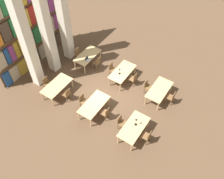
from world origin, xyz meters
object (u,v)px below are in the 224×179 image
at_px(desk_lamp_1, 120,70).
at_px(reading_table_3, 122,72).
at_px(chair_4, 106,113).
at_px(desk_lamp_0, 136,121).
at_px(pillar_center, 46,30).
at_px(chair_2, 171,97).
at_px(pillar_left, 27,44).
at_px(chair_1, 121,122).
at_px(chair_3, 148,86).
at_px(chair_8, 67,94).
at_px(chair_10, 97,62).
at_px(reading_table_5, 88,56).
at_px(laptop, 88,59).
at_px(chair_5, 83,101).
at_px(chair_11, 78,54).
at_px(reading_table_0, 134,128).
at_px(chair_9, 47,83).
at_px(chair_0, 147,136).
at_px(reading_table_2, 94,105).
at_px(chair_6, 133,79).
at_px(pillar_right, 64,18).
at_px(reading_table_1, 159,90).
at_px(reading_table_4, 57,86).
at_px(chair_7, 112,69).

bearing_deg(desk_lamp_1, reading_table_3, -7.77).
bearing_deg(chair_4, desk_lamp_0, -86.80).
bearing_deg(pillar_center, desk_lamp_0, -101.29).
xyz_separation_m(pillar_center, chair_2, (1.49, -7.54, -2.51)).
height_order(chair_2, desk_lamp_1, desk_lamp_1).
relative_size(pillar_left, chair_1, 6.69).
relative_size(chair_1, chair_3, 1.00).
xyz_separation_m(chair_8, chair_10, (3.11, 0.09, 0.00)).
bearing_deg(chair_3, reading_table_5, -90.61).
xyz_separation_m(chair_4, desk_lamp_1, (2.71, 0.83, 0.54)).
bearing_deg(laptop, reading_table_3, -81.77).
xyz_separation_m(chair_2, chair_5, (-2.96, 4.02, 0.00)).
bearing_deg(chair_11, chair_4, 54.94).
height_order(reading_table_0, chair_9, chair_9).
xyz_separation_m(reading_table_0, chair_2, (3.03, -0.72, -0.16)).
relative_size(chair_0, chair_2, 1.00).
xyz_separation_m(pillar_left, chair_4, (0.02, -5.03, -2.51)).
bearing_deg(reading_table_2, chair_6, -13.43).
xyz_separation_m(chair_8, chair_11, (3.11, 1.61, 0.00)).
distance_m(chair_5, desk_lamp_1, 2.85).
bearing_deg(pillar_right, chair_3, -89.90).
height_order(chair_4, laptop, laptop).
bearing_deg(pillar_left, chair_3, -63.66).
height_order(chair_6, reading_table_5, chair_6).
bearing_deg(reading_table_1, chair_1, 166.45).
relative_size(chair_3, reading_table_2, 0.47).
xyz_separation_m(chair_0, reading_table_5, (3.05, 6.03, 0.16)).
distance_m(reading_table_3, reading_table_4, 4.03).
height_order(chair_2, reading_table_4, chair_2).
distance_m(pillar_center, chair_5, 4.56).
distance_m(chair_2, chair_6, 2.54).
bearing_deg(chair_0, reading_table_3, 47.70).
bearing_deg(chair_7, reading_table_3, 87.43).
distance_m(chair_5, chair_6, 3.37).
distance_m(pillar_right, chair_4, 6.35).
xyz_separation_m(reading_table_2, chair_7, (3.04, 0.79, -0.16)).
bearing_deg(chair_6, chair_10, 91.14).
distance_m(desk_lamp_1, chair_9, 4.41).
relative_size(pillar_center, chair_6, 6.69).
bearing_deg(chair_2, reading_table_2, 132.24).
relative_size(chair_9, chair_10, 1.00).
bearing_deg(reading_table_0, chair_1, 88.43).
xyz_separation_m(pillar_right, chair_5, (-2.95, -3.51, -2.51)).
height_order(pillar_left, reading_table_1, pillar_left).
height_order(desk_lamp_1, reading_table_5, desk_lamp_1).
xyz_separation_m(chair_0, desk_lamp_1, (2.76, 3.38, 0.54)).
bearing_deg(reading_table_2, chair_2, -47.76).
height_order(reading_table_0, chair_10, chair_10).
bearing_deg(reading_table_4, desk_lamp_0, -87.92).
xyz_separation_m(chair_3, chair_9, (-3.09, 5.13, 0.00)).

